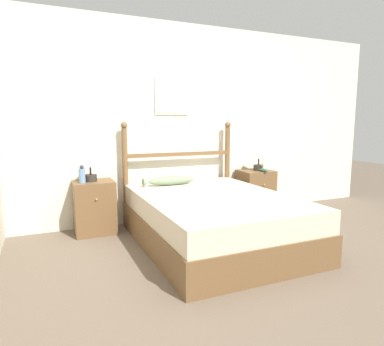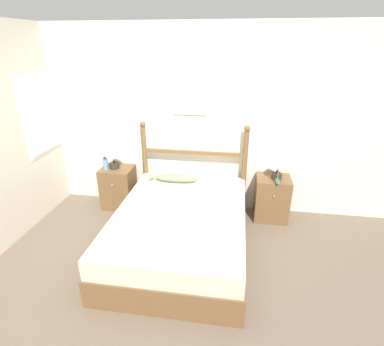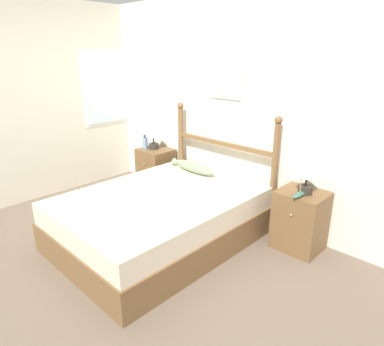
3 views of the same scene
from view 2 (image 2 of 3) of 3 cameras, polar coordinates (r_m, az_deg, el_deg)
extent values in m
plane|color=brown|center=(3.31, -3.58, -20.31)|extent=(16.00, 16.00, 0.00)
cube|color=beige|center=(4.21, 0.99, 9.64)|extent=(6.40, 0.06, 2.55)
cube|color=#ADB7B2|center=(4.12, -0.41, 14.23)|extent=(0.45, 0.02, 0.47)
cube|color=beige|center=(4.10, -0.44, 14.20)|extent=(0.39, 0.01, 0.41)
cube|color=white|center=(4.68, -26.39, 10.05)|extent=(0.01, 0.91, 1.07)
cube|color=silver|center=(4.67, -26.31, 10.05)|extent=(0.01, 0.83, 0.99)
cube|color=brown|center=(3.66, -2.08, -12.14)|extent=(1.50, 2.05, 0.31)
cube|color=beige|center=(3.51, -2.14, -8.65)|extent=(1.46, 2.01, 0.22)
cylinder|color=brown|center=(4.45, -8.85, 1.08)|extent=(0.07, 0.07, 1.22)
sphere|color=brown|center=(4.24, -9.39, 9.14)|extent=(0.08, 0.08, 0.08)
cylinder|color=brown|center=(4.25, 9.86, -0.05)|extent=(0.07, 0.07, 1.22)
sphere|color=brown|center=(4.04, 10.49, 8.35)|extent=(0.08, 0.08, 0.08)
cube|color=brown|center=(4.19, 0.31, 3.91)|extent=(1.43, 0.05, 0.05)
cube|color=brown|center=(4.60, -13.80, -2.65)|extent=(0.45, 0.39, 0.62)
sphere|color=tan|center=(4.38, -14.97, -2.24)|extent=(0.02, 0.02, 0.02)
cube|color=brown|center=(4.31, 14.93, -4.65)|extent=(0.45, 0.39, 0.62)
sphere|color=tan|center=(4.07, 15.37, -4.34)|extent=(0.02, 0.02, 0.02)
cylinder|color=#2D2823|center=(4.47, -14.56, 1.36)|extent=(0.14, 0.14, 0.08)
cylinder|color=#2D2823|center=(4.44, -14.67, 2.43)|extent=(0.02, 0.02, 0.10)
cone|color=beige|center=(4.40, -14.84, 3.95)|extent=(0.21, 0.21, 0.15)
cylinder|color=#2D2823|center=(4.15, 15.81, -0.57)|extent=(0.14, 0.14, 0.08)
cylinder|color=#2D2823|center=(4.11, 15.94, 0.57)|extent=(0.02, 0.02, 0.10)
cone|color=beige|center=(4.07, 16.14, 2.19)|extent=(0.21, 0.21, 0.15)
cylinder|color=#668CB2|center=(4.44, -16.15, 1.58)|extent=(0.07, 0.07, 0.16)
sphere|color=#333338|center=(4.41, -16.29, 2.78)|extent=(0.05, 0.05, 0.05)
ellipsoid|color=#386651|center=(4.06, 15.92, -1.39)|extent=(0.06, 0.23, 0.04)
cylinder|color=#997F56|center=(4.02, 16.08, -0.06)|extent=(0.01, 0.01, 0.16)
ellipsoid|color=gray|center=(4.10, -3.09, -1.02)|extent=(0.59, 0.14, 0.11)
cone|color=gray|center=(4.18, -7.45, -0.73)|extent=(0.07, 0.10, 0.10)
camera|label=1|loc=(2.44, -77.16, -20.88)|focal=32.00mm
camera|label=3|loc=(2.10, 72.24, -3.85)|focal=32.00mm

